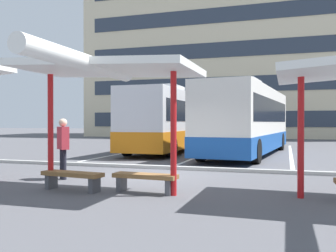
# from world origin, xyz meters

# --- Properties ---
(ground_plane) EXTENTS (160.00, 160.00, 0.00)m
(ground_plane) POSITION_xyz_m (0.00, 0.00, 0.00)
(ground_plane) COLOR #515156
(terminal_building) EXTENTS (37.30, 14.09, 24.46)m
(terminal_building) POSITION_xyz_m (0.02, 34.83, 10.86)
(terminal_building) COLOR beige
(terminal_building) RESTS_ON ground
(coach_bus_0) EXTENTS (2.55, 11.70, 3.65)m
(coach_bus_0) POSITION_xyz_m (-2.22, 9.97, 1.67)
(coach_bus_0) COLOR silver
(coach_bus_0) RESTS_ON ground
(coach_bus_1) EXTENTS (3.68, 11.48, 3.67)m
(coach_bus_1) POSITION_xyz_m (2.17, 8.29, 1.70)
(coach_bus_1) COLOR silver
(coach_bus_1) RESTS_ON ground
(lane_stripe_0) EXTENTS (0.16, 14.00, 0.01)m
(lane_stripe_0) POSITION_xyz_m (-4.26, 9.73, 0.00)
(lane_stripe_0) COLOR white
(lane_stripe_0) RESTS_ON ground
(lane_stripe_1) EXTENTS (0.16, 14.00, 0.01)m
(lane_stripe_1) POSITION_xyz_m (0.00, 9.73, 0.00)
(lane_stripe_1) COLOR white
(lane_stripe_1) RESTS_ON ground
(lane_stripe_2) EXTENTS (0.16, 14.00, 0.01)m
(lane_stripe_2) POSITION_xyz_m (4.26, 9.73, 0.00)
(lane_stripe_2) COLOR white
(lane_stripe_2) RESTS_ON ground
(waiting_shelter_1) EXTENTS (4.23, 4.41, 3.10)m
(waiting_shelter_1) POSITION_xyz_m (0.01, -3.21, 2.86)
(waiting_shelter_1) COLOR red
(waiting_shelter_1) RESTS_ON ground
(bench_1) EXTENTS (1.64, 0.61, 0.45)m
(bench_1) POSITION_xyz_m (-0.89, -3.11, 0.33)
(bench_1) COLOR brown
(bench_1) RESTS_ON ground
(bench_2) EXTENTS (1.56, 0.52, 0.45)m
(bench_2) POSITION_xyz_m (0.91, -2.88, 0.33)
(bench_2) COLOR brown
(bench_2) RESTS_ON ground
(platform_kerb) EXTENTS (44.00, 0.24, 0.12)m
(platform_kerb) POSITION_xyz_m (0.00, 1.51, 0.06)
(platform_kerb) COLOR #ADADA8
(platform_kerb) RESTS_ON ground
(waiting_passenger_0) EXTENTS (0.53, 0.50, 1.76)m
(waiting_passenger_0) POSITION_xyz_m (-2.12, -1.62, 1.03)
(waiting_passenger_0) COLOR black
(waiting_passenger_0) RESTS_ON ground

